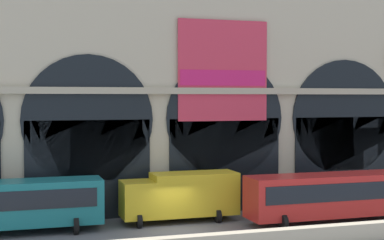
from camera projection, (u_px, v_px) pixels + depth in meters
The scene contains 5 objects.
ground_plane at pixel (180, 232), 34.11m from camera, with size 200.00×200.00×0.00m, color slate.
station_building at pixel (152, 73), 40.68m from camera, with size 49.15×4.96×19.95m.
bus_midwest at pixel (7, 204), 33.34m from camera, with size 11.00×3.25×3.10m.
box_truck_center at pixel (181, 195), 36.89m from camera, with size 7.50×2.91×3.12m.
bus_mideast at pixel (330, 195), 36.46m from camera, with size 11.00×3.25×3.10m.
Camera 1 is at (-9.30, -32.53, 7.97)m, focal length 53.80 mm.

